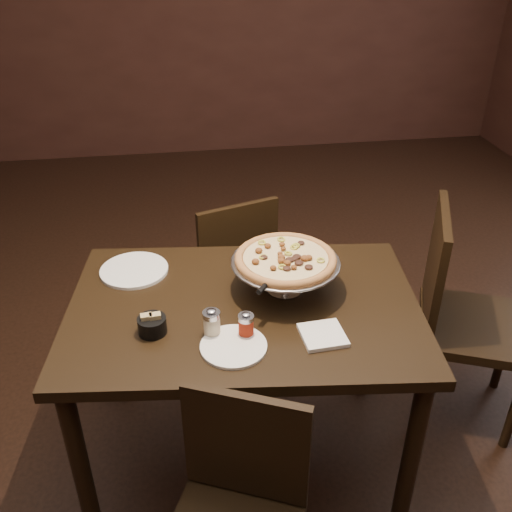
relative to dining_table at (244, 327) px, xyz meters
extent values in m
cube|color=black|center=(-0.08, 0.11, -0.68)|extent=(6.00, 7.00, 0.02)
cube|color=black|center=(0.00, 0.00, 0.08)|extent=(1.32, 0.96, 0.04)
cylinder|color=black|center=(-0.59, -0.28, -0.30)|extent=(0.06, 0.06, 0.73)
cylinder|color=black|center=(0.51, -0.41, -0.30)|extent=(0.06, 0.06, 0.73)
cylinder|color=black|center=(-0.51, 0.41, -0.30)|extent=(0.06, 0.06, 0.73)
cylinder|color=black|center=(0.59, 0.28, -0.30)|extent=(0.06, 0.06, 0.73)
cylinder|color=#B0B0B7|center=(0.16, 0.07, 0.11)|extent=(0.13, 0.13, 0.01)
cylinder|color=#B0B0B7|center=(0.16, 0.07, 0.16)|extent=(0.03, 0.03, 0.10)
cylinder|color=#B0B0B7|center=(0.16, 0.07, 0.22)|extent=(0.10, 0.10, 0.01)
cylinder|color=#A1A1A6|center=(0.16, 0.07, 0.22)|extent=(0.38, 0.38, 0.01)
torus|color=#A1A1A6|center=(0.16, 0.07, 0.22)|extent=(0.39, 0.39, 0.01)
cylinder|color=#955E2C|center=(0.16, 0.07, 0.23)|extent=(0.35, 0.35, 0.01)
torus|color=#955E2C|center=(0.16, 0.07, 0.23)|extent=(0.36, 0.36, 0.03)
cylinder|color=tan|center=(0.16, 0.07, 0.24)|extent=(0.30, 0.30, 0.01)
cylinder|color=#F3E5BD|center=(-0.12, -0.15, 0.14)|extent=(0.05, 0.05, 0.07)
cylinder|color=#B0B0B7|center=(-0.12, -0.15, 0.18)|extent=(0.06, 0.06, 0.02)
ellipsoid|color=#B0B0B7|center=(-0.12, -0.15, 0.20)|extent=(0.03, 0.03, 0.01)
cylinder|color=maroon|center=(-0.02, -0.17, 0.13)|extent=(0.05, 0.05, 0.07)
cylinder|color=#B0B0B7|center=(-0.02, -0.17, 0.17)|extent=(0.05, 0.05, 0.02)
ellipsoid|color=#B0B0B7|center=(-0.02, -0.17, 0.19)|extent=(0.03, 0.03, 0.01)
cylinder|color=black|center=(-0.32, -0.11, 0.13)|extent=(0.09, 0.09, 0.06)
cube|color=tan|center=(-0.33, -0.11, 0.14)|extent=(0.04, 0.03, 0.06)
cube|color=tan|center=(-0.30, -0.11, 0.14)|extent=(0.04, 0.03, 0.06)
cube|color=white|center=(0.23, -0.22, 0.11)|extent=(0.15, 0.15, 0.01)
cylinder|color=white|center=(-0.39, 0.28, 0.11)|extent=(0.26, 0.26, 0.01)
cylinder|color=white|center=(-0.06, -0.23, 0.11)|extent=(0.21, 0.21, 0.01)
cone|color=#B0B0B7|center=(0.07, -0.07, 0.23)|extent=(0.15, 0.15, 0.00)
cylinder|color=black|center=(0.07, -0.07, 0.23)|extent=(0.09, 0.11, 0.02)
cube|color=black|center=(0.00, 0.81, -0.26)|extent=(0.50, 0.50, 0.04)
cube|color=black|center=(0.06, 0.64, -0.03)|extent=(0.38, 0.15, 0.41)
cylinder|color=black|center=(0.11, 1.01, -0.48)|extent=(0.03, 0.03, 0.38)
cylinder|color=black|center=(-0.20, 0.91, -0.48)|extent=(0.03, 0.03, 0.38)
cylinder|color=black|center=(0.21, 0.70, -0.48)|extent=(0.03, 0.03, 0.38)
cylinder|color=black|center=(-0.10, 0.61, -0.48)|extent=(0.03, 0.03, 0.38)
cube|color=black|center=(-0.06, -0.48, -0.05)|extent=(0.36, 0.18, 0.40)
cube|color=black|center=(0.99, 0.11, -0.21)|extent=(0.59, 0.59, 0.04)
cube|color=black|center=(0.80, 0.19, 0.06)|extent=(0.20, 0.43, 0.47)
cylinder|color=black|center=(1.23, 0.21, -0.45)|extent=(0.04, 0.04, 0.44)
cylinder|color=black|center=(0.75, 0.02, -0.45)|extent=(0.04, 0.04, 0.44)
cylinder|color=black|center=(0.89, 0.35, -0.45)|extent=(0.04, 0.04, 0.44)
camera|label=1|loc=(-0.21, -1.61, 1.28)|focal=40.00mm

